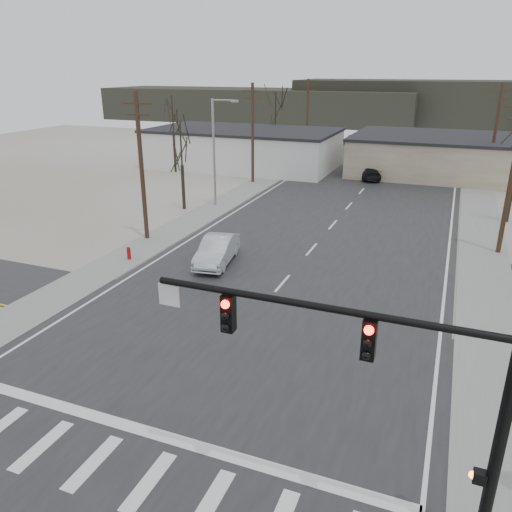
% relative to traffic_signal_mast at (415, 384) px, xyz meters
% --- Properties ---
extents(ground, '(140.00, 140.00, 0.00)m').
position_rel_traffic_signal_mast_xyz_m(ground, '(-7.89, 6.20, -4.67)').
color(ground, '#BBBAB6').
rests_on(ground, ground).
extents(main_road, '(18.00, 110.00, 0.05)m').
position_rel_traffic_signal_mast_xyz_m(main_road, '(-7.89, 21.20, -4.65)').
color(main_road, black).
rests_on(main_road, ground).
extents(cross_road, '(90.00, 10.00, 0.04)m').
position_rel_traffic_signal_mast_xyz_m(cross_road, '(-7.89, 6.20, -4.65)').
color(cross_road, black).
rests_on(cross_road, ground).
extents(sidewalk_left, '(3.00, 90.00, 0.06)m').
position_rel_traffic_signal_mast_xyz_m(sidewalk_left, '(-18.49, 26.20, -4.64)').
color(sidewalk_left, gray).
rests_on(sidewalk_left, ground).
extents(sidewalk_right, '(3.00, 90.00, 0.06)m').
position_rel_traffic_signal_mast_xyz_m(sidewalk_right, '(2.71, 26.20, -4.64)').
color(sidewalk_right, gray).
rests_on(sidewalk_right, ground).
extents(traffic_signal_mast, '(8.95, 0.43, 7.20)m').
position_rel_traffic_signal_mast_xyz_m(traffic_signal_mast, '(0.00, 0.00, 0.00)').
color(traffic_signal_mast, black).
rests_on(traffic_signal_mast, ground).
extents(fire_hydrant, '(0.24, 0.24, 0.87)m').
position_rel_traffic_signal_mast_xyz_m(fire_hydrant, '(-18.09, 14.20, -4.22)').
color(fire_hydrant, '#A50C0C').
rests_on(fire_hydrant, ground).
extents(building_left_far, '(22.30, 12.30, 4.50)m').
position_rel_traffic_signal_mast_xyz_m(building_left_far, '(-23.89, 46.20, -2.42)').
color(building_left_far, silver).
rests_on(building_left_far, ground).
extents(building_right_far, '(26.30, 14.30, 4.30)m').
position_rel_traffic_signal_mast_xyz_m(building_right_far, '(2.11, 50.20, -2.52)').
color(building_right_far, '#C3B395').
rests_on(building_right_far, ground).
extents(upole_left_b, '(2.20, 0.30, 10.00)m').
position_rel_traffic_signal_mast_xyz_m(upole_left_b, '(-19.39, 18.20, 0.55)').
color(upole_left_b, '#41291E').
rests_on(upole_left_b, ground).
extents(upole_left_c, '(2.20, 0.30, 10.00)m').
position_rel_traffic_signal_mast_xyz_m(upole_left_c, '(-19.39, 38.20, 0.55)').
color(upole_left_c, '#41291E').
rests_on(upole_left_c, ground).
extents(upole_left_d, '(2.20, 0.30, 10.00)m').
position_rel_traffic_signal_mast_xyz_m(upole_left_d, '(-19.39, 58.20, 0.55)').
color(upole_left_d, '#41291E').
rests_on(upole_left_d, ground).
extents(upole_right_a, '(2.20, 0.30, 10.00)m').
position_rel_traffic_signal_mast_xyz_m(upole_right_a, '(3.61, 24.20, 0.55)').
color(upole_right_a, '#41291E').
rests_on(upole_right_a, ground).
extents(upole_right_b, '(2.20, 0.30, 10.00)m').
position_rel_traffic_signal_mast_xyz_m(upole_right_b, '(3.61, 46.20, 0.55)').
color(upole_right_b, '#41291E').
rests_on(upole_right_b, ground).
extents(streetlight_main, '(2.40, 0.25, 9.00)m').
position_rel_traffic_signal_mast_xyz_m(streetlight_main, '(-18.69, 28.20, 0.41)').
color(streetlight_main, gray).
rests_on(streetlight_main, ground).
extents(tree_left_near, '(3.30, 3.30, 7.35)m').
position_rel_traffic_signal_mast_xyz_m(tree_left_near, '(-20.89, 26.20, 0.55)').
color(tree_left_near, '#2E271C').
rests_on(tree_left_near, ground).
extents(tree_left_far, '(3.96, 3.96, 8.82)m').
position_rel_traffic_signal_mast_xyz_m(tree_left_far, '(-21.89, 52.20, 1.61)').
color(tree_left_far, '#2E271C').
rests_on(tree_left_far, ground).
extents(tree_left_mid, '(3.96, 3.96, 8.82)m').
position_rel_traffic_signal_mast_xyz_m(tree_left_mid, '(-29.89, 40.20, 1.61)').
color(tree_left_mid, '#2E271C').
rests_on(tree_left_mid, ground).
extents(hill_left, '(70.00, 18.00, 7.00)m').
position_rel_traffic_signal_mast_xyz_m(hill_left, '(-42.89, 98.20, -1.17)').
color(hill_left, '#333026').
rests_on(hill_left, ground).
extents(hill_center, '(80.00, 18.00, 9.00)m').
position_rel_traffic_signal_mast_xyz_m(hill_center, '(7.11, 102.20, -0.17)').
color(hill_center, '#333026').
rests_on(hill_center, ground).
extents(sedan_crossing, '(2.54, 5.18, 1.64)m').
position_rel_traffic_signal_mast_xyz_m(sedan_crossing, '(-12.66, 15.69, -3.81)').
color(sedan_crossing, '#AFB4BB').
rests_on(sedan_crossing, main_road).
extents(car_far_a, '(3.55, 5.12, 1.38)m').
position_rel_traffic_signal_mast_xyz_m(car_far_a, '(-8.25, 44.22, -3.94)').
color(car_far_a, black).
rests_on(car_far_a, main_road).
extents(car_far_b, '(2.37, 4.49, 1.45)m').
position_rel_traffic_signal_mast_xyz_m(car_far_b, '(-15.39, 70.47, -3.90)').
color(car_far_b, black).
rests_on(car_far_b, main_road).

